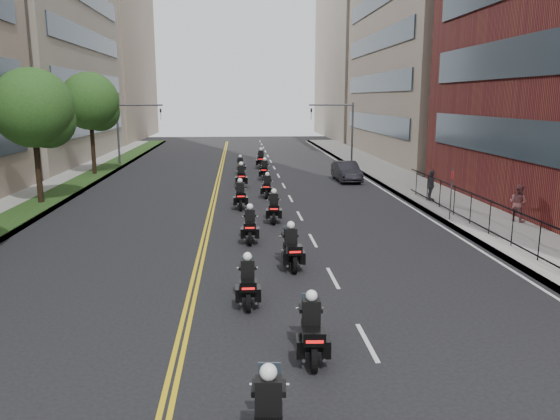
# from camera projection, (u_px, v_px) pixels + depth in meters

# --- Properties ---
(sidewalk_right) EXTENTS (4.00, 90.00, 0.15)m
(sidewalk_right) POSITION_uv_depth(u_px,v_px,m) (431.00, 195.00, 33.85)
(sidewalk_right) COLOR gray
(sidewalk_right) RESTS_ON ground
(sidewalk_left) EXTENTS (4.00, 90.00, 0.15)m
(sidewalk_left) POSITION_uv_depth(u_px,v_px,m) (33.00, 201.00, 32.04)
(sidewalk_left) COLOR gray
(sidewalk_left) RESTS_ON ground
(grass_strip) EXTENTS (2.00, 90.00, 0.04)m
(grass_strip) POSITION_uv_depth(u_px,v_px,m) (47.00, 199.00, 32.08)
(grass_strip) COLOR #1C3413
(grass_strip) RESTS_ON sidewalk_left
(building_right_tan) EXTENTS (15.11, 28.00, 30.00)m
(building_right_tan) POSITION_uv_depth(u_px,v_px,m) (452.00, 5.00, 54.02)
(building_right_tan) COLOR gray
(building_right_tan) RESTS_ON ground
(building_right_far) EXTENTS (15.00, 28.00, 26.00)m
(building_right_far) POSITION_uv_depth(u_px,v_px,m) (376.00, 52.00, 83.72)
(building_right_far) COLOR gray
(building_right_far) RESTS_ON ground
(building_left_far) EXTENTS (16.00, 28.00, 26.00)m
(building_left_far) POSITION_uv_depth(u_px,v_px,m) (87.00, 50.00, 80.44)
(building_left_far) COLOR gray
(building_left_far) RESTS_ON ground
(iron_fence) EXTENTS (0.05, 28.00, 1.50)m
(iron_fence) POSITION_uv_depth(u_px,v_px,m) (525.00, 234.00, 20.91)
(iron_fence) COLOR black
(iron_fence) RESTS_ON sidewalk_right
(traffic_signal_right) EXTENTS (4.09, 0.20, 5.60)m
(traffic_signal_right) POSITION_uv_depth(u_px,v_px,m) (342.00, 124.00, 49.53)
(traffic_signal_right) COLOR #3F3F44
(traffic_signal_right) RESTS_ON ground
(traffic_signal_left) EXTENTS (4.09, 0.20, 5.60)m
(traffic_signal_left) POSITION_uv_depth(u_px,v_px,m) (129.00, 125.00, 48.09)
(traffic_signal_left) COLOR #3F3F44
(traffic_signal_left) RESTS_ON ground
(motorcycle_1) EXTENTS (0.55, 2.20, 1.62)m
(motorcycle_1) POSITION_uv_depth(u_px,v_px,m) (312.00, 332.00, 12.76)
(motorcycle_1) COLOR black
(motorcycle_1) RESTS_ON ground
(motorcycle_2) EXTENTS (0.48, 2.10, 1.55)m
(motorcycle_2) POSITION_uv_depth(u_px,v_px,m) (248.00, 284.00, 16.13)
(motorcycle_2) COLOR black
(motorcycle_2) RESTS_ON ground
(motorcycle_3) EXTENTS (0.55, 2.28, 1.68)m
(motorcycle_3) POSITION_uv_depth(u_px,v_px,m) (291.00, 250.00, 19.59)
(motorcycle_3) COLOR black
(motorcycle_3) RESTS_ON ground
(motorcycle_4) EXTENTS (0.51, 2.20, 1.63)m
(motorcycle_4) POSITION_uv_depth(u_px,v_px,m) (250.00, 227.00, 23.15)
(motorcycle_4) COLOR black
(motorcycle_4) RESTS_ON ground
(motorcycle_5) EXTENTS (0.56, 2.22, 1.64)m
(motorcycle_5) POSITION_uv_depth(u_px,v_px,m) (274.00, 209.00, 26.90)
(motorcycle_5) COLOR black
(motorcycle_5) RESTS_ON ground
(motorcycle_6) EXTENTS (0.53, 2.27, 1.68)m
(motorcycle_6) POSITION_uv_depth(u_px,v_px,m) (240.00, 197.00, 30.15)
(motorcycle_6) COLOR black
(motorcycle_6) RESTS_ON ground
(motorcycle_7) EXTENTS (0.61, 2.09, 1.55)m
(motorcycle_7) POSITION_uv_depth(u_px,v_px,m) (267.00, 187.00, 33.60)
(motorcycle_7) COLOR black
(motorcycle_7) RESTS_ON ground
(motorcycle_8) EXTENTS (0.54, 2.35, 1.74)m
(motorcycle_8) POSITION_uv_depth(u_px,v_px,m) (241.00, 177.00, 37.42)
(motorcycle_8) COLOR black
(motorcycle_8) RESTS_ON ground
(motorcycle_9) EXTENTS (0.65, 2.22, 1.64)m
(motorcycle_9) POSITION_uv_depth(u_px,v_px,m) (265.00, 171.00, 40.94)
(motorcycle_9) COLOR black
(motorcycle_9) RESTS_ON ground
(motorcycle_10) EXTENTS (0.60, 2.06, 1.52)m
(motorcycle_10) POSITION_uv_depth(u_px,v_px,m) (241.00, 166.00, 44.02)
(motorcycle_10) COLOR black
(motorcycle_10) RESTS_ON ground
(motorcycle_11) EXTENTS (0.60, 2.42, 1.78)m
(motorcycle_11) POSITION_uv_depth(u_px,v_px,m) (261.00, 160.00, 47.54)
(motorcycle_11) COLOR black
(motorcycle_11) RESTS_ON ground
(parked_sedan) EXTENTS (1.66, 4.40, 1.43)m
(parked_sedan) POSITION_uv_depth(u_px,v_px,m) (347.00, 171.00, 40.10)
(parked_sedan) COLOR black
(parked_sedan) RESTS_ON ground
(pedestrian_b) EXTENTS (1.04, 1.10, 1.79)m
(pedestrian_b) POSITION_uv_depth(u_px,v_px,m) (518.00, 203.00, 26.30)
(pedestrian_b) COLOR #955155
(pedestrian_b) RESTS_ON sidewalk_right
(pedestrian_c) EXTENTS (0.53, 1.07, 1.77)m
(pedestrian_c) POSITION_uv_depth(u_px,v_px,m) (431.00, 185.00, 31.63)
(pedestrian_c) COLOR #3F4047
(pedestrian_c) RESTS_ON sidewalk_right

